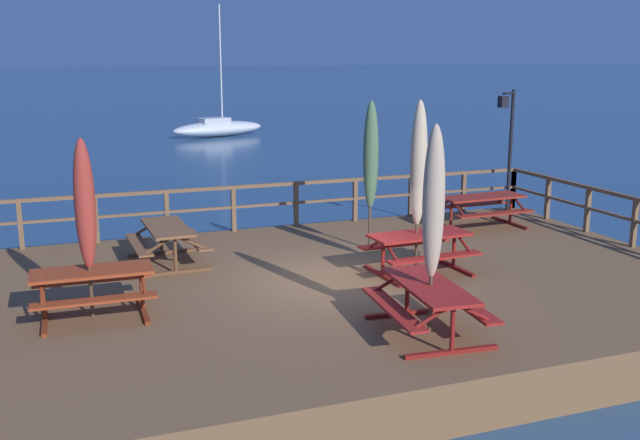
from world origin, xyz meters
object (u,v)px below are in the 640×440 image
lamp_post_hooked (508,133)px  patio_umbrella_tall_back_right (371,156)px  picnic_table_mid_left (482,204)px  patio_umbrella_tall_mid_left (85,205)px  picnic_table_back_right (167,236)px  patio_umbrella_tall_mid_right (419,164)px  patio_umbrella_short_mid (434,203)px  picnic_table_front_left (93,283)px  picnic_table_mid_right (429,297)px  sailboat_distant (218,128)px  picnic_table_back_left (419,244)px

lamp_post_hooked → patio_umbrella_tall_back_right: bearing=-157.6°
picnic_table_mid_left → patio_umbrella_tall_mid_left: size_ratio=0.73×
patio_umbrella_tall_back_right → lamp_post_hooked: 5.06m
picnic_table_back_right → patio_umbrella_tall_mid_right: (4.34, -2.24, 1.52)m
patio_umbrella_tall_mid_right → patio_umbrella_short_mid: size_ratio=1.04×
picnic_table_front_left → lamp_post_hooked: bearing=21.9°
picnic_table_back_right → patio_umbrella_tall_mid_left: size_ratio=0.67×
patio_umbrella_short_mid → picnic_table_back_right: bearing=120.4°
picnic_table_front_left → patio_umbrella_tall_mid_right: size_ratio=0.58×
picnic_table_mid_right → picnic_table_back_right: (-3.03, 5.12, -0.00)m
picnic_table_back_right → sailboat_distant: (7.62, 29.50, -0.81)m
patio_umbrella_tall_mid_right → sailboat_distant: 31.98m
picnic_table_front_left → picnic_table_mid_left: size_ratio=0.90×
picnic_table_mid_left → picnic_table_back_right: same height
picnic_table_back_left → lamp_post_hooked: (4.51, 3.85, 1.55)m
patio_umbrella_tall_mid_right → lamp_post_hooked: (4.55, 3.79, 0.04)m
patio_umbrella_tall_mid_left → sailboat_distant: sailboat_distant is taller
picnic_table_back_left → picnic_table_mid_right: bearing=-115.5°
lamp_post_hooked → sailboat_distant: bearing=92.6°
patio_umbrella_tall_back_right → sailboat_distant: size_ratio=0.41×
patio_umbrella_tall_mid_right → lamp_post_hooked: patio_umbrella_tall_mid_right is taller
picnic_table_back_right → patio_umbrella_tall_mid_right: size_ratio=0.58×
picnic_table_mid_right → patio_umbrella_short_mid: patio_umbrella_short_mid is taller
patio_umbrella_tall_back_right → patio_umbrella_short_mid: size_ratio=1.01×
picnic_table_back_left → patio_umbrella_short_mid: 3.48m
patio_umbrella_tall_mid_left → patio_umbrella_tall_back_right: (5.83, 2.29, 0.19)m
picnic_table_front_left → picnic_table_mid_right: (4.61, -2.48, 0.00)m
picnic_table_mid_left → picnic_table_back_right: bearing=-175.8°
picnic_table_mid_left → picnic_table_back_left: bearing=-138.2°
lamp_post_hooked → sailboat_distant: sailboat_distant is taller
picnic_table_front_left → patio_umbrella_tall_mid_right: (5.92, 0.40, 1.52)m
picnic_table_back_left → picnic_table_mid_left: bearing=41.8°
picnic_table_front_left → picnic_table_mid_right: same height
picnic_table_front_left → patio_umbrella_tall_mid_left: (-0.03, -0.02, 1.25)m
picnic_table_mid_right → patio_umbrella_tall_mid_left: patio_umbrella_tall_mid_left is taller
picnic_table_back_left → picnic_table_back_right: 4.94m
picnic_table_mid_right → lamp_post_hooked: bearing=48.8°
picnic_table_back_left → patio_umbrella_tall_back_right: (-0.17, 1.92, 1.44)m
picnic_table_mid_left → sailboat_distant: bearing=89.9°
picnic_table_back_left → patio_umbrella_tall_mid_right: 1.52m
picnic_table_mid_left → picnic_table_mid_right: bearing=-128.6°
picnic_table_mid_left → picnic_table_mid_right: 7.27m
picnic_table_mid_left → lamp_post_hooked: 2.27m
picnic_table_back_right → sailboat_distant: size_ratio=0.25×
picnic_table_mid_right → patio_umbrella_tall_mid_right: bearing=65.6°
picnic_table_back_left → sailboat_distant: bearing=84.2°
patio_umbrella_tall_mid_right → sailboat_distant: (3.28, 31.73, -2.33)m
picnic_table_mid_right → patio_umbrella_tall_back_right: size_ratio=0.67×
picnic_table_mid_left → patio_umbrella_tall_back_right: size_ratio=0.66×
picnic_table_mid_left → picnic_table_back_right: size_ratio=1.10×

